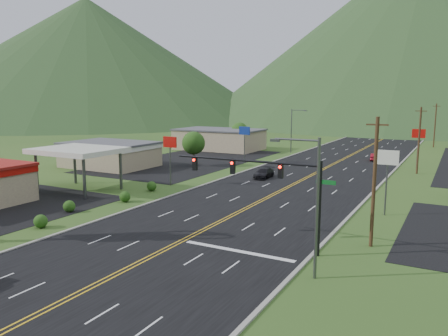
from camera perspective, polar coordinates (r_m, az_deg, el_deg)
The scene contains 22 objects.
ground at distance 27.31m, azimuth -20.29°, elevation -16.08°, with size 500.00×500.00×0.00m, color #294E1B.
road at distance 27.31m, azimuth -20.29°, elevation -16.08°, with size 20.00×460.00×0.04m, color black.
traffic_signal at distance 32.99m, azimuth 5.75°, elevation -1.44°, with size 13.10×0.43×7.00m.
streetlight_east at distance 27.77m, azimuth 11.46°, elevation -3.93°, with size 3.28×0.25×9.00m.
streetlight_west at distance 91.44m, azimuth 8.98°, elevation 5.21°, with size 3.28×0.25×9.00m.
gas_canopy at distance 56.25m, azimuth -18.52°, elevation 2.07°, with size 10.00×8.00×5.30m.
building_west_mid at distance 74.80m, azimuth -14.69°, elevation 1.90°, with size 14.40×10.40×4.10m.
building_west_far at distance 96.62m, azimuth -0.63°, elevation 3.79°, with size 18.40×11.40×4.50m.
pole_sign_west_a at distance 56.91m, azimuth -7.07°, elevation 2.74°, with size 2.00×0.18×6.40m.
pole_sign_west_b at distance 75.78m, azimuth 2.69°, elevation 4.41°, with size 2.00×0.18×6.40m.
pole_sign_east_a at distance 44.76m, azimuth 20.58°, elevation 0.47°, with size 2.00×0.18×6.40m.
pole_sign_east_b at distance 76.40m, azimuth 24.06°, elevation 3.65°, with size 2.00×0.18×6.40m.
tree_west_a at distance 72.73m, azimuth -4.01°, elevation 3.27°, with size 3.84×3.84×5.82m.
tree_west_b at distance 98.60m, azimuth 2.03°, elevation 4.85°, with size 3.84×3.84×5.82m.
utility_pole_a at distance 34.92m, azimuth 19.03°, elevation -1.65°, with size 1.60×0.28×10.00m.
utility_pole_b at distance 71.39m, azimuth 24.12°, elevation 3.37°, with size 1.60×0.28×10.00m.
utility_pole_c at distance 111.21m, azimuth 25.85°, elevation 5.07°, with size 1.60×0.28×10.00m.
utility_pole_d at distance 151.13m, azimuth 26.67°, elevation 5.87°, with size 1.60×0.28×10.00m.
mountain_n at distance 238.69m, azimuth 24.83°, elevation 15.89°, with size 220.00×220.00×85.00m, color #1C3B1A.
mountain_nw at distance 235.46m, azimuth -17.32°, elevation 13.35°, with size 190.00×190.00×60.00m, color #1C3B1A.
car_dark_mid at distance 62.44m, azimuth 5.23°, elevation -0.71°, with size 1.90×4.67×1.36m, color black.
car_red_far at distance 83.89m, azimuth 19.11°, elevation 1.34°, with size 1.36×3.91×1.29m, color maroon.
Camera 1 is at (19.05, -15.89, 11.41)m, focal length 35.00 mm.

